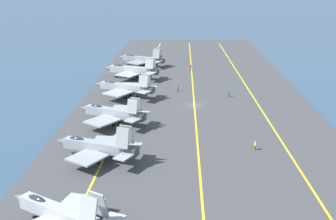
% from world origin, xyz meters
% --- Properties ---
extents(ground_plane, '(2000.00, 2000.00, 0.00)m').
position_xyz_m(ground_plane, '(0.00, 0.00, 0.00)').
color(ground_plane, '#334C66').
extents(carrier_deck, '(202.36, 54.89, 0.40)m').
position_xyz_m(carrier_deck, '(0.00, 0.00, 0.20)').
color(carrier_deck, '#424244').
rests_on(carrier_deck, ground).
extents(deck_stripe_foul_line, '(182.09, 4.50, 0.01)m').
position_xyz_m(deck_stripe_foul_line, '(0.00, -15.09, 0.40)').
color(deck_stripe_foul_line, yellow).
rests_on(deck_stripe_foul_line, carrier_deck).
extents(deck_stripe_centerline, '(182.13, 0.36, 0.01)m').
position_xyz_m(deck_stripe_centerline, '(0.00, 0.00, 0.40)').
color(deck_stripe_centerline, yellow).
rests_on(deck_stripe_centerline, carrier_deck).
extents(deck_stripe_edge_line, '(182.07, 5.04, 0.01)m').
position_xyz_m(deck_stripe_edge_line, '(0.00, 15.09, 0.40)').
color(deck_stripe_edge_line, yellow).
rests_on(deck_stripe_edge_line, carrier_deck).
extents(parked_jet_nearest, '(12.55, 15.54, 6.62)m').
position_xyz_m(parked_jet_nearest, '(-51.53, 17.15, 2.86)').
color(parked_jet_nearest, '#A8AAAF').
rests_on(parked_jet_nearest, carrier_deck).
extents(parked_jet_second, '(12.45, 15.23, 6.66)m').
position_xyz_m(parked_jet_second, '(-31.31, 16.74, 2.92)').
color(parked_jet_second, '#93999E').
rests_on(parked_jet_second, carrier_deck).
extents(parked_jet_third, '(14.03, 15.47, 6.19)m').
position_xyz_m(parked_jet_third, '(-13.81, 17.07, 2.88)').
color(parked_jet_third, '#93999E').
rests_on(parked_jet_third, carrier_deck).
extents(parked_jet_fourth, '(13.53, 16.63, 6.26)m').
position_xyz_m(parked_jet_fourth, '(5.86, 17.19, 2.99)').
color(parked_jet_fourth, '#9EA3A8').
rests_on(parked_jet_fourth, carrier_deck).
extents(parked_jet_fifth, '(12.73, 17.04, 6.49)m').
position_xyz_m(parked_jet_fifth, '(24.90, 17.67, 3.11)').
color(parked_jet_fifth, '#A8AAAF').
rests_on(parked_jet_fifth, carrier_deck).
extents(parked_jet_sixth, '(12.62, 16.81, 6.16)m').
position_xyz_m(parked_jet_sixth, '(42.77, 16.42, 2.73)').
color(parked_jet_sixth, gray).
rests_on(parked_jet_sixth, carrier_deck).
extents(crew_green_vest, '(0.45, 0.46, 1.76)m').
position_xyz_m(crew_green_vest, '(7.10, -8.77, 1.37)').
color(crew_green_vest, '#383328').
rests_on(crew_green_vest, carrier_deck).
extents(crew_red_vest, '(0.46, 0.43, 1.76)m').
position_xyz_m(crew_red_vest, '(36.89, 0.24, 1.37)').
color(crew_red_vest, '#383328').
rests_on(crew_red_vest, carrier_deck).
extents(crew_yellow_vest, '(0.43, 0.46, 1.69)m').
position_xyz_m(crew_yellow_vest, '(-26.00, -10.04, 1.33)').
color(crew_yellow_vest, '#4C473D').
rests_on(crew_yellow_vest, carrier_deck).
extents(crew_brown_vest, '(0.46, 0.45, 1.73)m').
position_xyz_m(crew_brown_vest, '(11.83, 4.07, 1.35)').
color(crew_brown_vest, '#232328').
rests_on(crew_brown_vest, carrier_deck).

